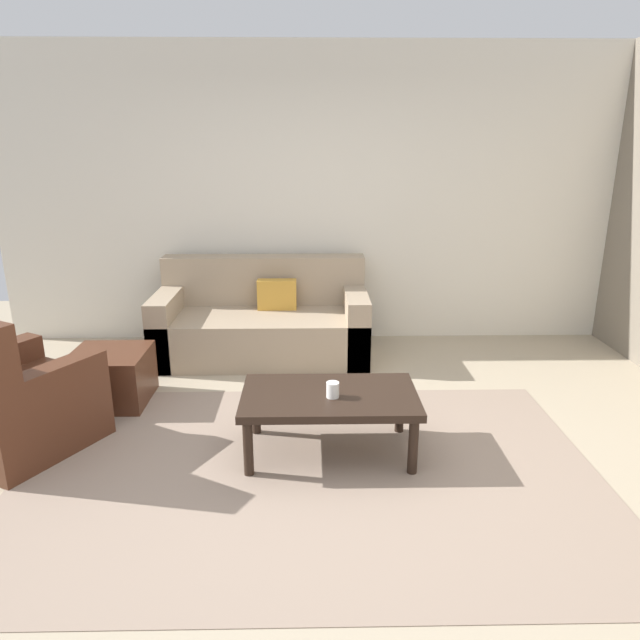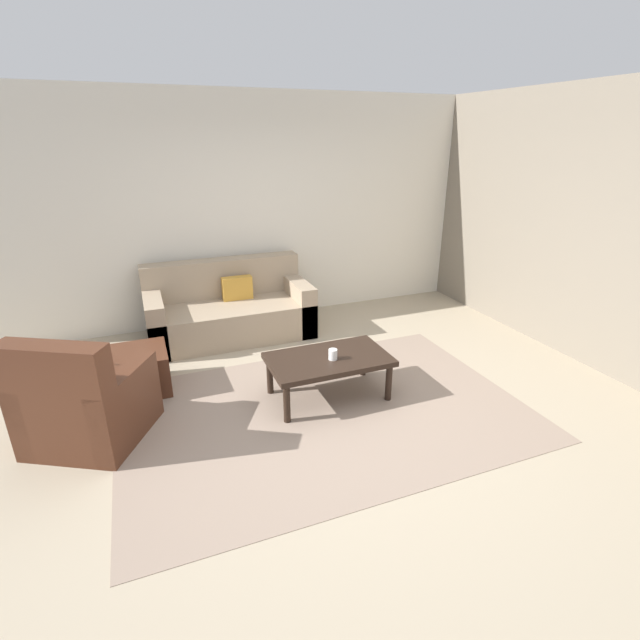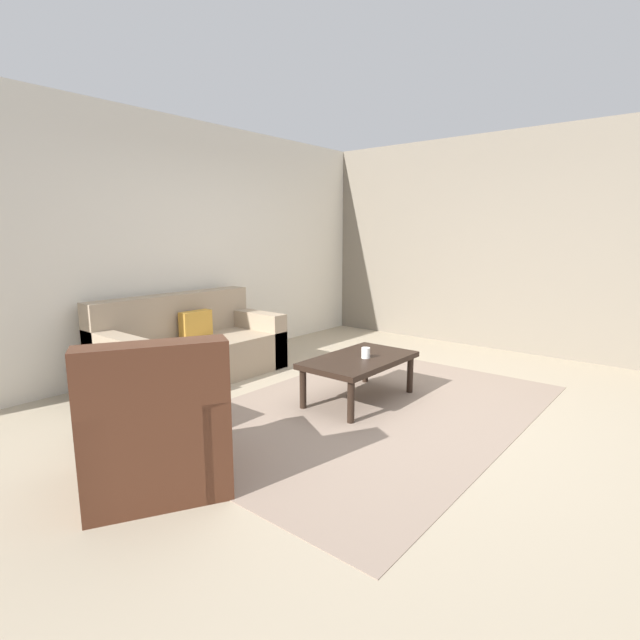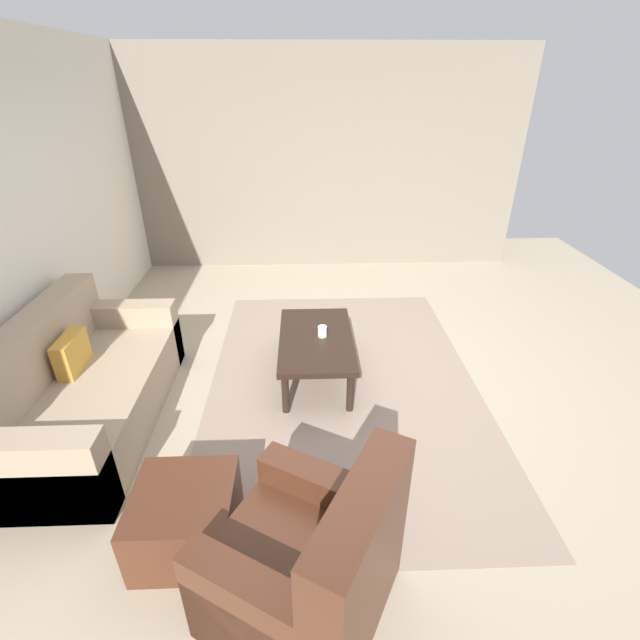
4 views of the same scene
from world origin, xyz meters
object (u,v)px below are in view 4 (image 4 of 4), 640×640
at_px(couch_main, 76,392).
at_px(armchair_leather, 315,570).
at_px(cup, 322,331).
at_px(ottoman, 186,518).
at_px(coffee_table, 316,342).

relative_size(couch_main, armchair_leather, 1.75).
xyz_separation_m(armchair_leather, cup, (2.06, -0.12, 0.15)).
bearing_deg(armchair_leather, ottoman, 60.84).
distance_m(armchair_leather, ottoman, 0.83).
bearing_deg(coffee_table, ottoman, 154.30).
bearing_deg(cup, armchair_leather, 176.58).
bearing_deg(cup, ottoman, 152.97).
bearing_deg(cup, couch_main, 106.71).
distance_m(ottoman, cup, 1.88).
xyz_separation_m(armchair_leather, coffee_table, (2.04, -0.07, 0.05)).
height_order(couch_main, ottoman, couch_main).
xyz_separation_m(ottoman, cup, (1.66, -0.85, 0.26)).
bearing_deg(couch_main, cup, -73.29).
height_order(ottoman, cup, cup).
bearing_deg(armchair_leather, cup, -3.42).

